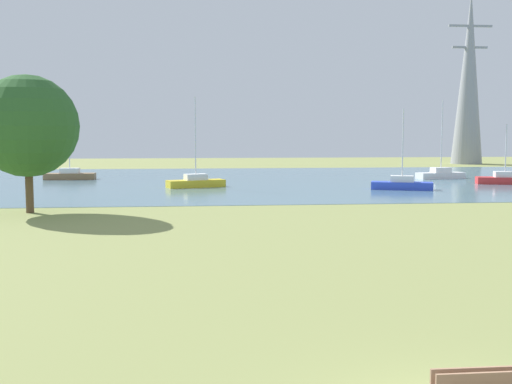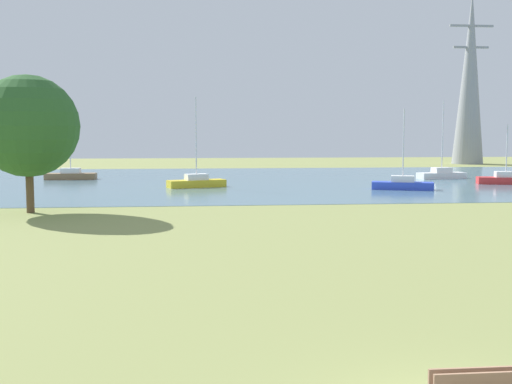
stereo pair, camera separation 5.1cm
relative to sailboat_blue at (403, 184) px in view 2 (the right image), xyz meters
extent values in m
plane|color=#8C9351|center=(-12.08, -17.61, -0.46)|extent=(160.00, 160.00, 0.00)
cube|color=#89664C|center=(-12.08, -39.51, 0.31)|extent=(1.80, 0.05, 0.44)
cube|color=slate|center=(-12.08, 10.39, -0.45)|extent=(140.00, 40.00, 0.02)
cube|color=blue|center=(0.00, 0.00, -0.14)|extent=(5.03, 2.96, 0.60)
cube|color=white|center=(0.00, 0.00, 0.41)|extent=(2.06, 1.62, 0.50)
cylinder|color=silver|center=(0.00, 0.00, 3.07)|extent=(0.10, 0.10, 5.81)
cube|color=white|center=(7.66, 10.95, -0.14)|extent=(4.99, 2.36, 0.60)
cube|color=white|center=(7.66, 10.95, 0.41)|extent=(1.97, 1.41, 0.50)
cylinder|color=silver|center=(7.66, 10.95, 3.68)|extent=(0.10, 0.10, 7.03)
cube|color=brown|center=(-28.52, 13.49, -0.14)|extent=(4.80, 1.50, 0.60)
cube|color=white|center=(-28.52, 13.49, 0.41)|extent=(1.80, 1.10, 0.50)
cylinder|color=silver|center=(-28.52, 13.49, 2.82)|extent=(0.10, 0.10, 5.31)
cube|color=yellow|center=(-16.41, 3.76, -0.14)|extent=(5.03, 2.94, 0.60)
cube|color=white|center=(-16.41, 3.76, 0.41)|extent=(2.06, 1.61, 0.50)
cylinder|color=silver|center=(-16.41, 3.76, 3.60)|extent=(0.10, 0.10, 6.87)
cube|color=red|center=(10.82, 4.26, -0.14)|extent=(5.02, 2.69, 0.60)
cube|color=white|center=(10.82, 4.26, 0.41)|extent=(2.02, 1.53, 0.50)
cylinder|color=silver|center=(10.82, 4.26, 2.49)|extent=(0.10, 0.10, 4.66)
cylinder|color=brown|center=(-25.91, -11.85, 1.00)|extent=(0.44, 0.44, 2.92)
sphere|color=#2B5A29|center=(-25.91, -11.85, 4.48)|extent=(5.78, 5.78, 5.78)
cone|color=gray|center=(22.83, 38.94, 11.81)|extent=(4.40, 4.40, 24.54)
cube|color=gray|center=(22.83, 38.94, 19.18)|extent=(6.40, 0.30, 0.30)
cube|color=gray|center=(22.83, 38.94, 16.18)|extent=(5.20, 0.30, 0.30)
camera|label=1|loc=(-16.56, -48.48, 4.15)|focal=43.95mm
camera|label=2|loc=(-16.51, -48.48, 4.15)|focal=43.95mm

